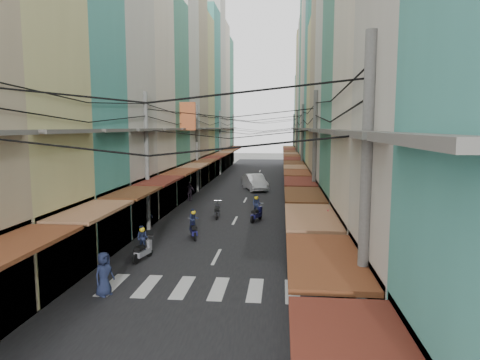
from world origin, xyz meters
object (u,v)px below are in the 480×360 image
Objects in this scene: bicycle at (368,248)px; market_umbrella at (366,229)px; white_car at (255,190)px; traffic_sign at (327,231)px.

bicycle is 0.70× the size of market_umbrella.
white_car is at bearing 31.44° from bicycle.
bicycle is 0.48× the size of traffic_sign.
market_umbrella is 2.83m from traffic_sign.
white_car is 2.55× the size of market_umbrella.
market_umbrella reaches higher than bicycle.
white_car is at bearing 99.62° from traffic_sign.
traffic_sign reaches higher than white_car.
market_umbrella is (-0.90, -3.78, 1.88)m from bicycle.
bicycle is 6.89m from traffic_sign.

